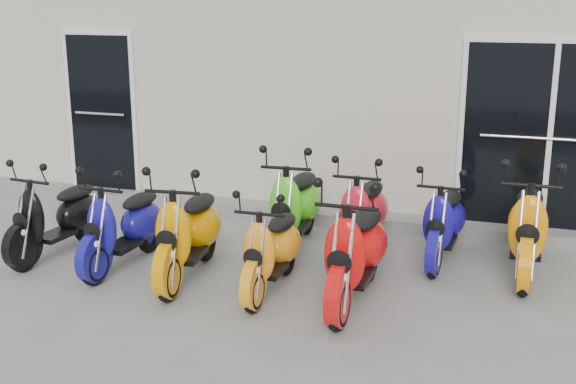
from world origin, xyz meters
name	(u,v)px	position (x,y,z in m)	size (l,w,h in m)	color
ground	(269,279)	(0.00, 0.00, 0.00)	(80.00, 80.00, 0.00)	gray
building	(377,70)	(0.00, 5.20, 1.60)	(14.00, 6.00, 3.20)	beige
front_step	(323,216)	(0.00, 2.02, 0.07)	(14.00, 0.40, 0.15)	gray
door_left	(102,109)	(-3.20, 2.17, 1.26)	(1.07, 0.08, 2.22)	black
door_right	(550,133)	(2.60, 2.17, 1.26)	(2.02, 0.08, 2.22)	black
scooter_front_black	(56,206)	(-2.41, -0.08, 0.57)	(0.56, 1.54, 1.14)	black
scooter_front_blue	(123,215)	(-1.55, -0.15, 0.57)	(0.56, 1.55, 1.14)	#161391
scooter_front_orange_a	(188,220)	(-0.76, -0.24, 0.62)	(0.61, 1.68, 1.24)	#F69A01
scooter_front_orange_b	(272,238)	(0.13, -0.29, 0.54)	(0.53, 1.47, 1.08)	#FF9F19
scooter_front_red	(356,237)	(0.95, -0.31, 0.64)	(0.63, 1.73, 1.28)	red
scooter_back_green	(295,195)	(-0.03, 0.95, 0.63)	(0.62, 1.70, 1.26)	#4CE01E
scooter_back_red	(364,203)	(0.73, 1.00, 0.59)	(0.58, 1.59, 1.18)	red
scooter_back_blue	(445,212)	(1.59, 1.05, 0.56)	(0.55, 1.51, 1.11)	#170F94
scooter_back_yellow	(529,214)	(2.43, 0.94, 0.64)	(0.63, 1.73, 1.28)	#FF9407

